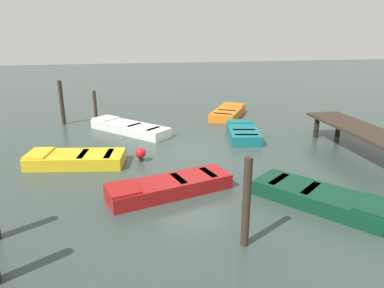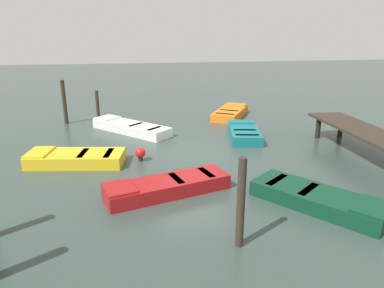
{
  "view_description": "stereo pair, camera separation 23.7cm",
  "coord_description": "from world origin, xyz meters",
  "px_view_note": "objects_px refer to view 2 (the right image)",
  "views": [
    {
      "loc": [
        11.82,
        -2.38,
        4.23
      ],
      "look_at": [
        0.0,
        0.0,
        0.35
      ],
      "focal_mm": 32.47,
      "sensor_mm": 36.0,
      "label": 1
    },
    {
      "loc": [
        11.86,
        -2.14,
        4.23
      ],
      "look_at": [
        0.0,
        0.0,
        0.35
      ],
      "focal_mm": 32.47,
      "sensor_mm": 36.0,
      "label": 2
    }
  ],
  "objects_px": {
    "rowboat_red": "(167,186)",
    "mooring_piling_mid_left": "(64,102)",
    "rowboat_orange": "(230,113)",
    "rowboat_yellow": "(76,158)",
    "mooring_piling_mid_right": "(241,203)",
    "dock_segment": "(363,132)",
    "rowboat_white": "(131,127)",
    "marker_buoy": "(140,153)",
    "mooring_piling_near_left": "(98,106)",
    "rowboat_dark_green": "(318,199)",
    "rowboat_teal": "(244,133)"
  },
  "relations": [
    {
      "from": "dock_segment",
      "to": "rowboat_yellow",
      "type": "distance_m",
      "value": 10.1
    },
    {
      "from": "dock_segment",
      "to": "rowboat_white",
      "type": "xyz_separation_m",
      "value": [
        -4.53,
        -8.18,
        -0.62
      ]
    },
    {
      "from": "rowboat_yellow",
      "to": "rowboat_white",
      "type": "bearing_deg",
      "value": -107.12
    },
    {
      "from": "rowboat_white",
      "to": "rowboat_teal",
      "type": "distance_m",
      "value": 5.01
    },
    {
      "from": "rowboat_teal",
      "to": "mooring_piling_mid_left",
      "type": "height_order",
      "value": "mooring_piling_mid_left"
    },
    {
      "from": "mooring_piling_mid_left",
      "to": "mooring_piling_mid_right",
      "type": "relative_size",
      "value": 1.08
    },
    {
      "from": "rowboat_yellow",
      "to": "marker_buoy",
      "type": "relative_size",
      "value": 6.85
    },
    {
      "from": "rowboat_yellow",
      "to": "marker_buoy",
      "type": "height_order",
      "value": "marker_buoy"
    },
    {
      "from": "rowboat_yellow",
      "to": "rowboat_dark_green",
      "type": "bearing_deg",
      "value": 156.61
    },
    {
      "from": "rowboat_white",
      "to": "mooring_piling_mid_left",
      "type": "bearing_deg",
      "value": 12.5
    },
    {
      "from": "rowboat_teal",
      "to": "rowboat_yellow",
      "type": "height_order",
      "value": "same"
    },
    {
      "from": "dock_segment",
      "to": "rowboat_red",
      "type": "height_order",
      "value": "dock_segment"
    },
    {
      "from": "mooring_piling_near_left",
      "to": "mooring_piling_mid_right",
      "type": "xyz_separation_m",
      "value": [
        11.48,
        3.67,
        0.2
      ]
    },
    {
      "from": "rowboat_dark_green",
      "to": "mooring_piling_mid_right",
      "type": "bearing_deg",
      "value": -100.77
    },
    {
      "from": "rowboat_teal",
      "to": "rowboat_orange",
      "type": "bearing_deg",
      "value": 4.15
    },
    {
      "from": "rowboat_dark_green",
      "to": "mooring_piling_near_left",
      "type": "relative_size",
      "value": 2.16
    },
    {
      "from": "rowboat_orange",
      "to": "rowboat_teal",
      "type": "relative_size",
      "value": 1.14
    },
    {
      "from": "mooring_piling_mid_left",
      "to": "dock_segment",
      "type": "bearing_deg",
      "value": 59.48
    },
    {
      "from": "dock_segment",
      "to": "rowboat_yellow",
      "type": "xyz_separation_m",
      "value": [
        -0.83,
        -10.05,
        -0.61
      ]
    },
    {
      "from": "dock_segment",
      "to": "rowboat_teal",
      "type": "bearing_deg",
      "value": -127.38
    },
    {
      "from": "rowboat_teal",
      "to": "marker_buoy",
      "type": "distance_m",
      "value": 4.86
    },
    {
      "from": "dock_segment",
      "to": "mooring_piling_near_left",
      "type": "height_order",
      "value": "mooring_piling_near_left"
    },
    {
      "from": "rowboat_red",
      "to": "mooring_piling_mid_left",
      "type": "xyz_separation_m",
      "value": [
        -8.57,
        -3.97,
        0.84
      ]
    },
    {
      "from": "rowboat_red",
      "to": "rowboat_yellow",
      "type": "height_order",
      "value": "same"
    },
    {
      "from": "marker_buoy",
      "to": "mooring_piling_near_left",
      "type": "bearing_deg",
      "value": -163.13
    },
    {
      "from": "rowboat_dark_green",
      "to": "mooring_piling_mid_left",
      "type": "bearing_deg",
      "value": 179.46
    },
    {
      "from": "rowboat_dark_green",
      "to": "mooring_piling_mid_left",
      "type": "relative_size",
      "value": 1.58
    },
    {
      "from": "mooring_piling_near_left",
      "to": "rowboat_white",
      "type": "bearing_deg",
      "value": 34.12
    },
    {
      "from": "rowboat_yellow",
      "to": "mooring_piling_near_left",
      "type": "relative_size",
      "value": 2.14
    },
    {
      "from": "rowboat_white",
      "to": "rowboat_yellow",
      "type": "distance_m",
      "value": 4.15
    },
    {
      "from": "rowboat_dark_green",
      "to": "rowboat_teal",
      "type": "bearing_deg",
      "value": 141.16
    },
    {
      "from": "rowboat_orange",
      "to": "marker_buoy",
      "type": "height_order",
      "value": "marker_buoy"
    },
    {
      "from": "rowboat_orange",
      "to": "rowboat_yellow",
      "type": "bearing_deg",
      "value": 160.22
    },
    {
      "from": "dock_segment",
      "to": "rowboat_white",
      "type": "height_order",
      "value": "dock_segment"
    },
    {
      "from": "dock_segment",
      "to": "mooring_piling_mid_left",
      "type": "relative_size",
      "value": 2.62
    },
    {
      "from": "rowboat_white",
      "to": "mooring_piling_near_left",
      "type": "xyz_separation_m",
      "value": [
        -2.29,
        -1.55,
        0.55
      ]
    },
    {
      "from": "mooring_piling_near_left",
      "to": "mooring_piling_mid_right",
      "type": "height_order",
      "value": "mooring_piling_mid_right"
    },
    {
      "from": "mooring_piling_near_left",
      "to": "marker_buoy",
      "type": "distance_m",
      "value": 6.37
    },
    {
      "from": "rowboat_teal",
      "to": "rowboat_yellow",
      "type": "xyz_separation_m",
      "value": [
        1.97,
        -6.56,
        -0.0
      ]
    },
    {
      "from": "rowboat_yellow",
      "to": "mooring_piling_near_left",
      "type": "height_order",
      "value": "mooring_piling_near_left"
    },
    {
      "from": "dock_segment",
      "to": "rowboat_red",
      "type": "xyz_separation_m",
      "value": [
        1.94,
        -7.27,
        -0.61
      ]
    },
    {
      "from": "rowboat_yellow",
      "to": "mooring_piling_near_left",
      "type": "distance_m",
      "value": 6.03
    },
    {
      "from": "dock_segment",
      "to": "rowboat_yellow",
      "type": "relative_size",
      "value": 1.68
    },
    {
      "from": "rowboat_yellow",
      "to": "rowboat_orange",
      "type": "bearing_deg",
      "value": -131.25
    },
    {
      "from": "mooring_piling_mid_right",
      "to": "rowboat_white",
      "type": "bearing_deg",
      "value": -167.03
    },
    {
      "from": "rowboat_white",
      "to": "mooring_piling_mid_right",
      "type": "distance_m",
      "value": 9.46
    },
    {
      "from": "rowboat_teal",
      "to": "mooring_piling_mid_right",
      "type": "relative_size",
      "value": 1.47
    },
    {
      "from": "rowboat_red",
      "to": "marker_buoy",
      "type": "height_order",
      "value": "marker_buoy"
    },
    {
      "from": "rowboat_red",
      "to": "rowboat_dark_green",
      "type": "height_order",
      "value": "same"
    },
    {
      "from": "rowboat_teal",
      "to": "marker_buoy",
      "type": "height_order",
      "value": "marker_buoy"
    }
  ]
}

